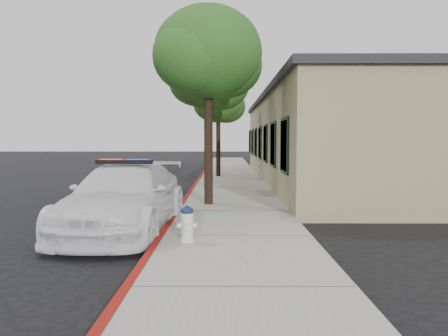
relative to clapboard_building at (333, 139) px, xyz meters
The scene contains 9 objects.
ground 11.42m from the clapboard_building, 126.62° to the right, with size 120.00×120.00×0.00m, color black.
sidewalk 8.13m from the clapboard_building, 130.31° to the right, with size 3.20×60.00×0.15m, color gray.
red_curb 9.18m from the clapboard_building, 137.85° to the right, with size 0.14×60.00×0.16m, color maroon.
clapboard_building is the anchor object (origin of this frame).
police_car 13.29m from the clapboard_building, 125.38° to the right, with size 2.46×5.46×1.67m.
fire_hydrant 13.97m from the clapboard_building, 115.80° to the right, with size 0.40×0.35×0.70m.
street_tree_near 10.01m from the clapboard_building, 126.76° to the right, with size 3.30×3.29×5.99m.
street_tree_mid 7.21m from the clapboard_building, 151.38° to the right, with size 3.29×3.04×5.80m.
street_tree_far 6.26m from the clapboard_building, 161.39° to the left, with size 2.84×2.78×5.18m.
Camera 1 is at (1.41, -11.53, 2.15)m, focal length 33.51 mm.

